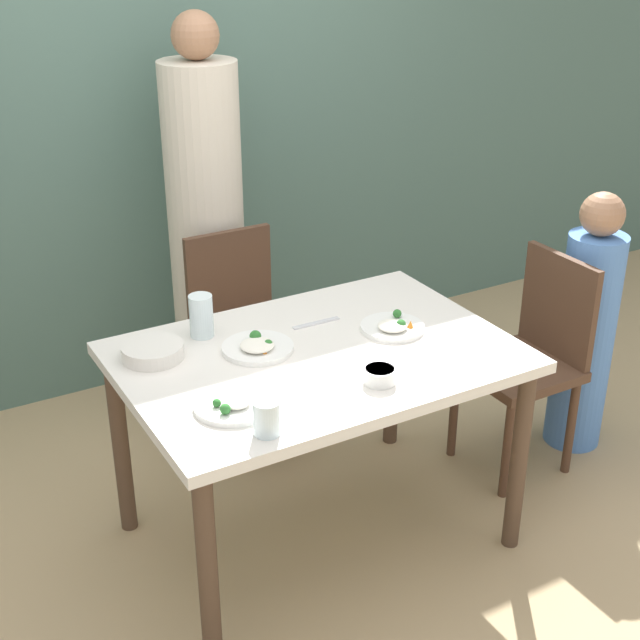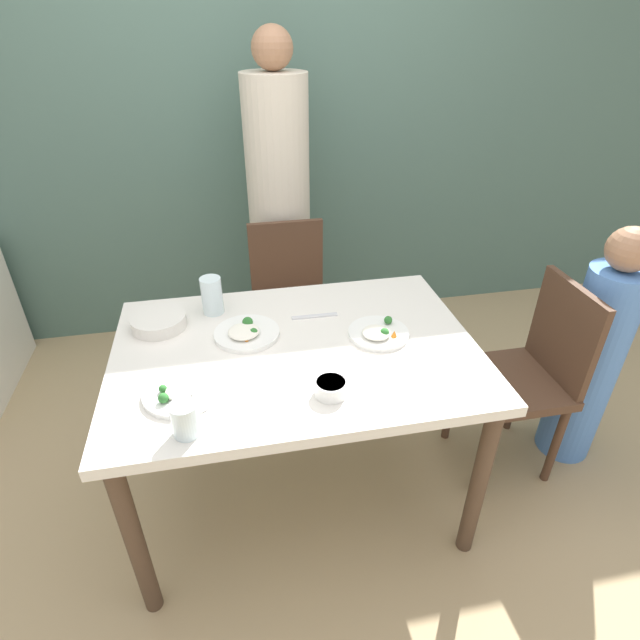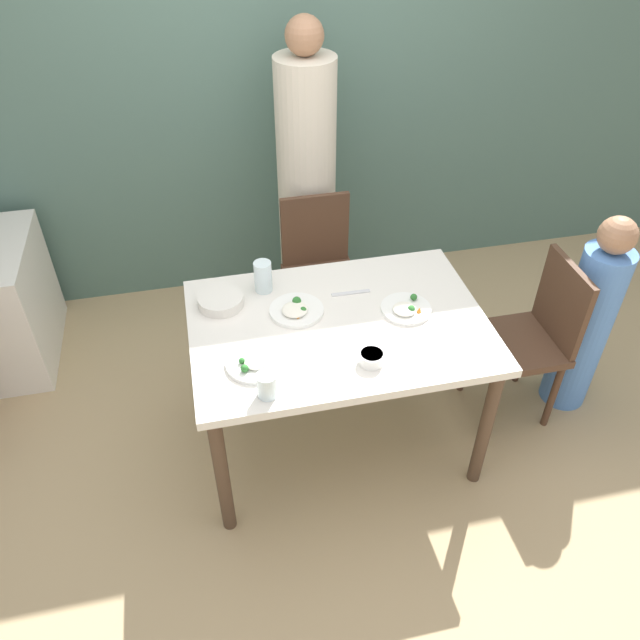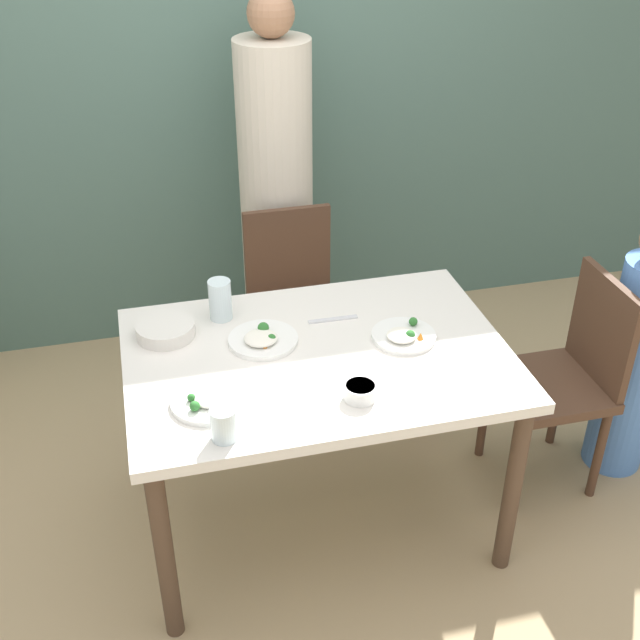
% 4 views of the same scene
% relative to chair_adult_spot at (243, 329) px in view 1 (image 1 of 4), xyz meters
% --- Properties ---
extents(ground_plane, '(10.00, 10.00, 0.00)m').
position_rel_chair_adult_spot_xyz_m(ground_plane, '(-0.09, -0.79, -0.49)').
color(ground_plane, tan).
extents(wall_back, '(10.00, 0.06, 2.70)m').
position_rel_chair_adult_spot_xyz_m(wall_back, '(-0.09, 0.72, 0.86)').
color(wall_back, '#4C6B60').
rests_on(wall_back, ground_plane).
extents(dining_table, '(1.29, 0.90, 0.76)m').
position_rel_chair_adult_spot_xyz_m(dining_table, '(-0.09, -0.79, 0.18)').
color(dining_table, silver).
rests_on(dining_table, ground_plane).
extents(chair_adult_spot, '(0.40, 0.40, 0.88)m').
position_rel_chair_adult_spot_xyz_m(chair_adult_spot, '(0.00, 0.00, 0.00)').
color(chair_adult_spot, '#4C3323').
rests_on(chair_adult_spot, ground_plane).
extents(chair_child_spot, '(0.40, 0.40, 0.88)m').
position_rel_chair_adult_spot_xyz_m(chair_child_spot, '(0.89, -0.78, 0.00)').
color(chair_child_spot, '#4C3323').
rests_on(chair_child_spot, ground_plane).
extents(person_adult, '(0.33, 0.33, 1.73)m').
position_rel_chair_adult_spot_xyz_m(person_adult, '(-0.00, 0.34, 0.32)').
color(person_adult, beige).
rests_on(person_adult, ground_plane).
extents(person_child, '(0.23, 0.23, 1.11)m').
position_rel_chair_adult_spot_xyz_m(person_child, '(1.18, -0.78, 0.03)').
color(person_child, '#5184D1').
rests_on(person_child, ground_plane).
extents(bowl_curry, '(0.20, 0.20, 0.05)m').
position_rel_chair_adult_spot_xyz_m(bowl_curry, '(-0.58, -0.55, 0.30)').
color(bowl_curry, silver).
rests_on(bowl_curry, dining_table).
extents(plate_rice_adult, '(0.24, 0.24, 0.06)m').
position_rel_chair_adult_spot_xyz_m(plate_rice_adult, '(-0.26, -0.68, 0.29)').
color(plate_rice_adult, white).
rests_on(plate_rice_adult, dining_table).
extents(plate_rice_child, '(0.22, 0.22, 0.05)m').
position_rel_chair_adult_spot_xyz_m(plate_rice_child, '(0.22, -0.78, 0.29)').
color(plate_rice_child, white).
rests_on(plate_rice_child, dining_table).
extents(plate_noodles, '(0.24, 0.24, 0.05)m').
position_rel_chair_adult_spot_xyz_m(plate_noodles, '(-0.48, -0.97, 0.28)').
color(plate_noodles, white).
rests_on(plate_noodles, dining_table).
extents(bowl_rice_small, '(0.10, 0.10, 0.05)m').
position_rel_chair_adult_spot_xyz_m(bowl_rice_small, '(-0.02, -1.06, 0.30)').
color(bowl_rice_small, white).
rests_on(bowl_rice_small, dining_table).
extents(glass_water_tall, '(0.08, 0.08, 0.15)m').
position_rel_chair_adult_spot_xyz_m(glass_water_tall, '(-0.37, -0.48, 0.35)').
color(glass_water_tall, silver).
rests_on(glass_water_tall, dining_table).
extents(glass_water_short, '(0.08, 0.08, 0.10)m').
position_rel_chair_adult_spot_xyz_m(glass_water_short, '(-0.46, -1.15, 0.32)').
color(glass_water_short, silver).
rests_on(glass_water_short, dining_table).
extents(fork_steel, '(0.18, 0.02, 0.01)m').
position_rel_chair_adult_spot_xyz_m(fork_steel, '(0.01, -0.60, 0.27)').
color(fork_steel, silver).
rests_on(fork_steel, dining_table).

